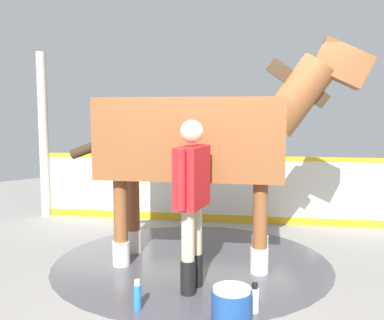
{
  "coord_description": "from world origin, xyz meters",
  "views": [
    {
      "loc": [
        -3.57,
        3.21,
        1.79
      ],
      "look_at": [
        0.02,
        0.1,
        1.26
      ],
      "focal_mm": 41.95,
      "sensor_mm": 36.0,
      "label": 1
    }
  ],
  "objects_px": {
    "horse": "(202,140)",
    "wash_bucket": "(232,304)",
    "handler": "(192,193)",
    "bottle_shampoo": "(255,299)",
    "bottle_spray": "(137,296)"
  },
  "relations": [
    {
      "from": "horse",
      "to": "bottle_spray",
      "type": "bearing_deg",
      "value": -106.51
    },
    {
      "from": "handler",
      "to": "bottle_shampoo",
      "type": "height_order",
      "value": "handler"
    },
    {
      "from": "handler",
      "to": "horse",
      "type": "bearing_deg",
      "value": -78.45
    },
    {
      "from": "bottle_shampoo",
      "to": "bottle_spray",
      "type": "relative_size",
      "value": 0.97
    },
    {
      "from": "handler",
      "to": "wash_bucket",
      "type": "height_order",
      "value": "handler"
    },
    {
      "from": "horse",
      "to": "bottle_shampoo",
      "type": "height_order",
      "value": "horse"
    },
    {
      "from": "horse",
      "to": "bottle_spray",
      "type": "relative_size",
      "value": 9.97
    },
    {
      "from": "horse",
      "to": "bottle_shampoo",
      "type": "distance_m",
      "value": 1.93
    },
    {
      "from": "horse",
      "to": "wash_bucket",
      "type": "bearing_deg",
      "value": -72.19
    },
    {
      "from": "handler",
      "to": "wash_bucket",
      "type": "distance_m",
      "value": 1.12
    },
    {
      "from": "handler",
      "to": "wash_bucket",
      "type": "bearing_deg",
      "value": 137.29
    },
    {
      "from": "wash_bucket",
      "to": "bottle_shampoo",
      "type": "distance_m",
      "value": 0.27
    },
    {
      "from": "bottle_spray",
      "to": "handler",
      "type": "bearing_deg",
      "value": -88.3
    },
    {
      "from": "wash_bucket",
      "to": "bottle_shampoo",
      "type": "height_order",
      "value": "wash_bucket"
    },
    {
      "from": "horse",
      "to": "handler",
      "type": "height_order",
      "value": "horse"
    }
  ]
}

